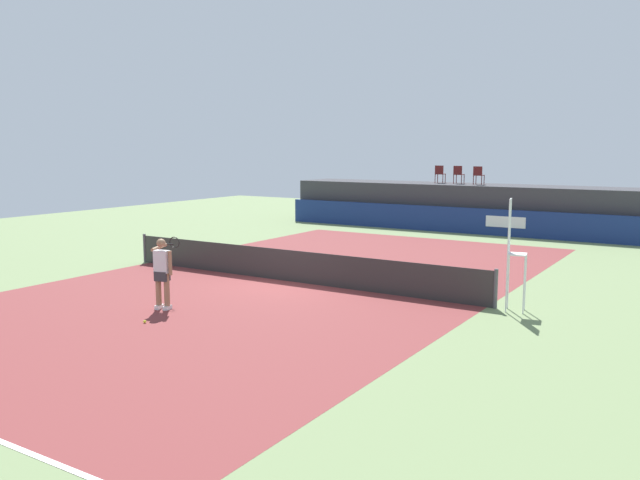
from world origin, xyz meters
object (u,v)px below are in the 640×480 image
at_px(tennis_player, 163,271).
at_px(umpire_chair, 513,247).
at_px(net_post_near, 145,248).
at_px(net_post_far, 496,289).
at_px(spectator_chair_left, 459,174).
at_px(spectator_chair_center, 478,175).
at_px(tennis_ball, 145,322).
at_px(spectator_chair_far_left, 440,173).

bearing_deg(tennis_player, umpire_chair, 31.08).
distance_m(umpire_chair, net_post_near, 12.83).
distance_m(net_post_far, tennis_player, 8.27).
height_order(spectator_chair_left, spectator_chair_center, same).
height_order(spectator_chair_center, tennis_ball, spectator_chair_center).
xyz_separation_m(spectator_chair_center, umpire_chair, (5.98, -15.08, -1.11)).
distance_m(spectator_chair_left, spectator_chair_center, 1.21).
bearing_deg(net_post_near, net_post_far, 0.00).
xyz_separation_m(spectator_chair_center, net_post_near, (-6.80, -15.06, -2.19)).
bearing_deg(spectator_chair_left, net_post_near, -110.11).
distance_m(spectator_chair_far_left, spectator_chair_center, 2.21).
distance_m(net_post_near, net_post_far, 12.40).
distance_m(spectator_chair_far_left, spectator_chair_left, 1.02).
distance_m(spectator_chair_far_left, net_post_near, 16.35).
bearing_deg(net_post_near, spectator_chair_far_left, 73.35).
relative_size(spectator_chair_left, umpire_chair, 0.32).
relative_size(spectator_chair_center, tennis_player, 0.50).
relative_size(spectator_chair_far_left, tennis_player, 0.50).
xyz_separation_m(spectator_chair_center, tennis_player, (-1.36, -19.51, -1.73)).
bearing_deg(spectator_chair_left, net_post_far, -66.41).
relative_size(tennis_player, tennis_ball, 26.03).
distance_m(spectator_chair_left, tennis_ball, 21.25).
bearing_deg(spectator_chair_center, net_post_near, -114.32).
xyz_separation_m(net_post_far, tennis_ball, (-6.35, -5.64, -0.46)).
height_order(spectator_chair_center, net_post_near, spectator_chair_center).
distance_m(net_post_near, tennis_ball, 8.28).
bearing_deg(net_post_near, spectator_chair_left, 69.89).
bearing_deg(spectator_chair_center, net_post_far, -69.62).
relative_size(spectator_chair_left, net_post_far, 0.89).
relative_size(net_post_far, tennis_ball, 14.71).
height_order(spectator_chair_center, tennis_player, spectator_chair_center).
xyz_separation_m(spectator_chair_left, spectator_chair_center, (1.15, -0.39, 0.00)).
xyz_separation_m(net_post_near, tennis_player, (5.44, -4.45, 0.46)).
bearing_deg(net_post_far, tennis_ball, -138.40).
bearing_deg(spectator_chair_center, spectator_chair_far_left, 167.93).
bearing_deg(net_post_near, spectator_chair_center, 65.68).
xyz_separation_m(spectator_chair_left, net_post_far, (6.74, -15.45, -2.19)).
xyz_separation_m(spectator_chair_far_left, tennis_player, (0.80, -19.97, -1.73)).
height_order(spectator_chair_far_left, spectator_chair_left, same).
distance_m(umpire_chair, tennis_player, 8.60).
distance_m(spectator_chair_center, umpire_chair, 16.26).
bearing_deg(tennis_ball, net_post_near, 137.03).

